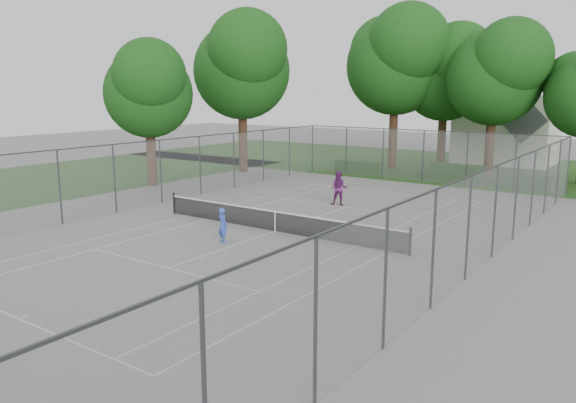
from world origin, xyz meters
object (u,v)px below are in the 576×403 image
Objects in this scene: tennis_net at (275,220)px; woman_player at (339,188)px; house at (507,118)px; girl_player at (223,225)px.

tennis_net is 6.85× the size of woman_player.
house is 5.09× the size of woman_player.
tennis_net is at bearing -84.85° from girl_player.
tennis_net is 30.76m from house.
tennis_net is 1.34× the size of house.
woman_player is at bearing 94.98° from tennis_net.
house is 24.20m from woman_player.
house is at bearing -74.98° from girl_player.
tennis_net is at bearing -93.64° from house.
house reaches higher than woman_player.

